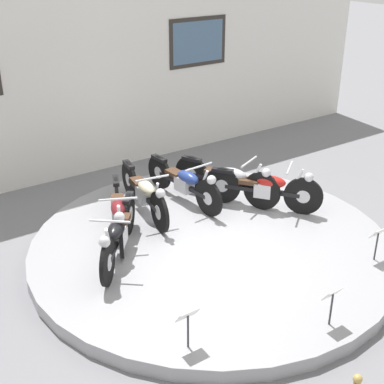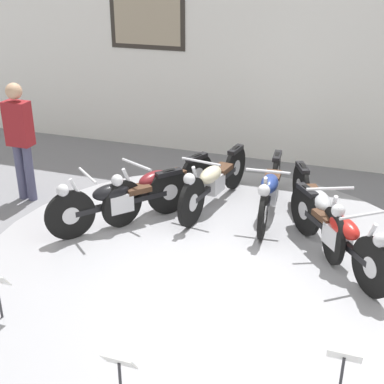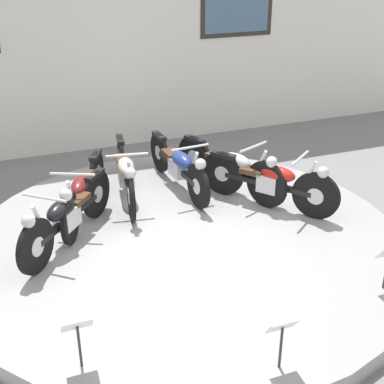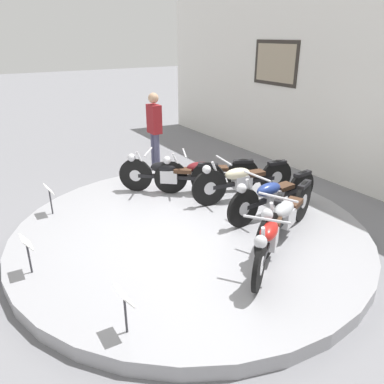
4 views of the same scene
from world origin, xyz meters
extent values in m
plane|color=slate|center=(0.00, 0.00, 0.00)|extent=(60.00, 60.00, 0.00)
cylinder|color=#99999E|center=(0.00, 0.00, 0.10)|extent=(5.34, 5.34, 0.20)
cube|color=white|center=(0.00, 3.91, 2.10)|extent=(14.00, 0.20, 4.21)
cube|color=#2D2823|center=(2.40, 3.80, 2.31)|extent=(1.40, 0.02, 1.00)
cube|color=slate|center=(2.40, 3.80, 2.31)|extent=(1.24, 0.02, 0.84)
cylinder|color=black|center=(-1.74, -0.13, 0.51)|extent=(0.44, 0.51, 0.62)
cylinder|color=silver|center=(-1.74, -0.13, 0.51)|extent=(0.19, 0.21, 0.22)
cylinder|color=black|center=(-0.88, 0.91, 0.51)|extent=(0.44, 0.51, 0.62)
cylinder|color=silver|center=(-0.88, 0.91, 0.51)|extent=(0.19, 0.21, 0.22)
cube|color=black|center=(-1.31, 0.39, 0.51)|extent=(0.85, 1.00, 0.07)
cube|color=silver|center=(-1.34, 0.36, 0.53)|extent=(0.36, 0.37, 0.24)
ellipsoid|color=black|center=(-1.40, 0.28, 0.69)|extent=(0.48, 0.51, 0.20)
cube|color=#472D1E|center=(-1.17, 0.56, 0.65)|extent=(0.36, 0.37, 0.07)
cube|color=black|center=(-0.88, 0.91, 0.77)|extent=(0.31, 0.34, 0.06)
cylinder|color=silver|center=(-1.65, -0.01, 0.71)|extent=(0.19, 0.22, 0.54)
cylinder|color=silver|center=(-1.58, 0.07, 0.97)|extent=(0.43, 0.37, 0.03)
sphere|color=silver|center=(-1.78, -0.17, 0.85)|extent=(0.15, 0.15, 0.15)
cylinder|color=black|center=(-1.30, 0.37, 0.50)|extent=(0.31, 0.58, 0.61)
cylinder|color=silver|center=(-1.30, 0.37, 0.50)|extent=(0.15, 0.22, 0.21)
cylinder|color=black|center=(-0.73, 1.60, 0.50)|extent=(0.31, 0.58, 0.61)
cylinder|color=silver|center=(-0.73, 1.60, 0.50)|extent=(0.15, 0.22, 0.21)
cube|color=black|center=(-1.01, 0.98, 0.50)|extent=(0.59, 1.16, 0.07)
cube|color=silver|center=(-1.03, 0.95, 0.52)|extent=(0.32, 0.37, 0.24)
ellipsoid|color=maroon|center=(-1.07, 0.86, 0.68)|extent=(0.40, 0.53, 0.20)
cube|color=#472D1E|center=(-0.92, 1.18, 0.64)|extent=(0.32, 0.37, 0.07)
cube|color=black|center=(-0.73, 1.60, 0.76)|extent=(0.24, 0.37, 0.06)
cylinder|color=silver|center=(-1.24, 0.51, 0.70)|extent=(0.15, 0.25, 0.54)
cylinder|color=silver|center=(-1.19, 0.60, 0.96)|extent=(0.50, 0.26, 0.03)
sphere|color=silver|center=(-1.32, 0.32, 0.84)|extent=(0.15, 0.15, 0.15)
cylinder|color=black|center=(-0.48, 0.67, 0.52)|extent=(0.15, 0.64, 0.64)
cylinder|color=silver|center=(-0.48, 0.67, 0.52)|extent=(0.10, 0.23, 0.22)
cylinder|color=black|center=(-0.28, 2.01, 0.52)|extent=(0.15, 0.64, 0.64)
cylinder|color=silver|center=(-0.28, 2.01, 0.52)|extent=(0.10, 0.23, 0.22)
cube|color=black|center=(-0.38, 1.34, 0.52)|extent=(0.26, 1.24, 0.07)
cube|color=silver|center=(-0.39, 1.30, 0.54)|extent=(0.25, 0.35, 0.24)
ellipsoid|color=beige|center=(-0.40, 1.20, 0.70)|extent=(0.29, 0.51, 0.20)
cube|color=#472D1E|center=(-0.35, 1.56, 0.66)|extent=(0.25, 0.35, 0.07)
cube|color=black|center=(-0.28, 2.01, 0.79)|extent=(0.15, 0.37, 0.06)
cylinder|color=silver|center=(-0.46, 0.82, 0.72)|extent=(0.08, 0.25, 0.54)
cylinder|color=silver|center=(-0.44, 0.93, 0.98)|extent=(0.54, 0.11, 0.03)
sphere|color=silver|center=(-0.49, 0.61, 0.86)|extent=(0.15, 0.15, 0.15)
cylinder|color=black|center=(0.43, 0.67, 0.50)|extent=(0.10, 0.62, 0.61)
cylinder|color=silver|center=(0.43, 0.67, 0.50)|extent=(0.08, 0.22, 0.22)
cylinder|color=black|center=(0.33, 2.01, 0.50)|extent=(0.10, 0.62, 0.61)
cylinder|color=silver|center=(0.33, 2.01, 0.50)|extent=(0.08, 0.22, 0.22)
cube|color=black|center=(0.38, 1.34, 0.50)|extent=(0.17, 1.24, 0.07)
cube|color=silver|center=(0.38, 1.30, 0.52)|extent=(0.22, 0.33, 0.24)
ellipsoid|color=navy|center=(0.39, 1.20, 0.68)|extent=(0.26, 0.50, 0.20)
cube|color=#472D1E|center=(0.36, 1.56, 0.64)|extent=(0.22, 0.33, 0.07)
cube|color=black|center=(0.33, 2.01, 0.76)|extent=(0.13, 0.37, 0.06)
cylinder|color=silver|center=(0.42, 0.82, 0.70)|extent=(0.06, 0.25, 0.54)
cylinder|color=silver|center=(0.41, 0.92, 0.96)|extent=(0.54, 0.07, 0.03)
sphere|color=silver|center=(0.44, 0.61, 0.84)|extent=(0.15, 0.15, 0.15)
cylinder|color=black|center=(1.29, 0.37, 0.52)|extent=(0.31, 0.62, 0.65)
cylinder|color=silver|center=(1.29, 0.37, 0.52)|extent=(0.15, 0.23, 0.23)
cylinder|color=black|center=(0.74, 1.60, 0.52)|extent=(0.31, 0.62, 0.65)
cylinder|color=silver|center=(0.74, 1.60, 0.52)|extent=(0.15, 0.23, 0.23)
cube|color=black|center=(1.01, 0.98, 0.52)|extent=(0.57, 1.16, 0.07)
cube|color=silver|center=(1.03, 0.95, 0.54)|extent=(0.31, 0.37, 0.24)
ellipsoid|color=#B2B5BA|center=(1.07, 0.86, 0.70)|extent=(0.39, 0.53, 0.20)
cube|color=#472D1E|center=(0.92, 1.19, 0.66)|extent=(0.31, 0.37, 0.07)
cube|color=black|center=(0.74, 1.60, 0.80)|extent=(0.24, 0.37, 0.06)
cylinder|color=silver|center=(1.23, 0.50, 0.72)|extent=(0.14, 0.25, 0.54)
cylinder|color=silver|center=(1.18, 0.60, 0.98)|extent=(0.51, 0.25, 0.03)
sphere|color=silver|center=(1.31, 0.31, 0.86)|extent=(0.15, 0.15, 0.15)
cylinder|color=black|center=(1.72, -0.15, 0.51)|extent=(0.43, 0.53, 0.63)
cylinder|color=silver|center=(1.72, -0.15, 0.51)|extent=(0.19, 0.21, 0.22)
cylinder|color=black|center=(0.90, 0.93, 0.51)|extent=(0.43, 0.53, 0.63)
cylinder|color=silver|center=(0.90, 0.93, 0.51)|extent=(0.19, 0.21, 0.22)
cube|color=black|center=(1.31, 0.39, 0.51)|extent=(0.81, 1.03, 0.07)
cube|color=silver|center=(1.34, 0.36, 0.53)|extent=(0.35, 0.38, 0.24)
ellipsoid|color=red|center=(1.40, 0.28, 0.69)|extent=(0.47, 0.51, 0.20)
cube|color=#472D1E|center=(1.18, 0.56, 0.65)|extent=(0.35, 0.38, 0.07)
cube|color=black|center=(0.90, 0.93, 0.78)|extent=(0.30, 0.35, 0.06)
cylinder|color=silver|center=(1.63, -0.03, 0.71)|extent=(0.19, 0.23, 0.54)
cylinder|color=silver|center=(1.57, 0.06, 0.97)|extent=(0.45, 0.35, 0.03)
sphere|color=silver|center=(1.76, -0.19, 0.85)|extent=(0.15, 0.15, 0.15)
cylinder|color=#333338|center=(-1.57, -1.71, 0.41)|extent=(0.02, 0.02, 0.42)
cube|color=white|center=(-1.57, -1.71, 0.63)|extent=(0.26, 0.11, 0.15)
cylinder|color=#333338|center=(0.00, -2.32, 0.41)|extent=(0.02, 0.02, 0.42)
cube|color=white|center=(0.00, -2.32, 0.63)|extent=(0.26, 0.11, 0.15)
camera|label=1|loc=(-4.11, -5.52, 4.25)|focal=50.00mm
camera|label=2|loc=(1.53, -5.05, 3.40)|focal=50.00mm
camera|label=3|loc=(-1.92, -5.27, 3.52)|focal=50.00mm
camera|label=4|loc=(4.36, -2.69, 2.93)|focal=35.00mm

